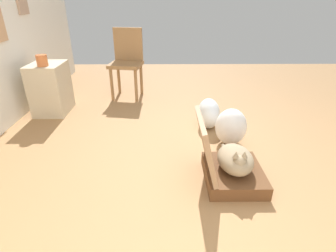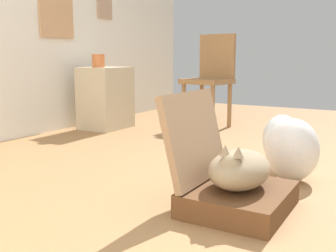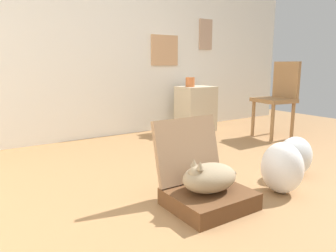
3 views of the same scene
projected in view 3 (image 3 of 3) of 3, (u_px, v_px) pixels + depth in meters
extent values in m
plane|color=#9E7247|center=(225.00, 189.00, 2.44)|extent=(7.68, 7.68, 0.00)
cube|color=silver|center=(105.00, 36.00, 4.04)|extent=(6.40, 0.12, 2.60)
cube|color=tan|center=(206.00, 34.00, 4.82)|extent=(0.24, 0.02, 0.45)
cube|color=tan|center=(165.00, 50.00, 4.47)|extent=(0.44, 0.02, 0.42)
cube|color=brown|center=(209.00, 199.00, 2.11)|extent=(0.52, 0.46, 0.11)
cube|color=#9B7756|center=(188.00, 150.00, 2.26)|extent=(0.52, 0.14, 0.45)
ellipsoid|color=#998466|center=(210.00, 178.00, 2.08)|extent=(0.39, 0.28, 0.18)
sphere|color=#998466|center=(197.00, 175.00, 2.02)|extent=(0.12, 0.12, 0.12)
cone|color=#998466|center=(200.00, 165.00, 1.98)|extent=(0.05, 0.05, 0.05)
cone|color=#998466|center=(194.00, 163.00, 2.03)|extent=(0.05, 0.05, 0.05)
cylinder|color=#998466|center=(225.00, 178.00, 2.22)|extent=(0.20, 0.03, 0.07)
ellipsoid|color=white|center=(282.00, 168.00, 2.33)|extent=(0.29, 0.32, 0.38)
ellipsoid|color=silver|center=(294.00, 157.00, 2.68)|extent=(0.35, 0.25, 0.34)
cube|color=beige|center=(196.00, 109.00, 4.52)|extent=(0.49, 0.40, 0.63)
cylinder|color=#CC6B38|center=(190.00, 82.00, 4.36)|extent=(0.13, 0.13, 0.13)
cylinder|color=olive|center=(253.00, 119.00, 4.19)|extent=(0.04, 0.04, 0.46)
cylinder|color=olive|center=(272.00, 123.00, 3.88)|extent=(0.04, 0.04, 0.46)
cylinder|color=olive|center=(272.00, 117.00, 4.33)|extent=(0.04, 0.04, 0.46)
cylinder|color=olive|center=(293.00, 121.00, 4.02)|extent=(0.04, 0.04, 0.46)
cube|color=olive|center=(274.00, 100.00, 4.05)|extent=(0.48, 0.50, 0.05)
cube|color=olive|center=(286.00, 80.00, 4.08)|extent=(0.10, 0.42, 0.46)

